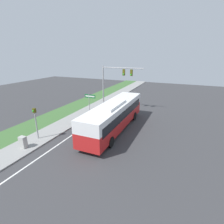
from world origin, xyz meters
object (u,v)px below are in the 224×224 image
Objects in this scene: signal_gantry at (115,79)px; utility_cabinet at (23,142)px; street_sign at (90,100)px; bus at (114,114)px; pedestrian_signal at (35,119)px.

signal_gantry reaches higher than utility_cabinet.
signal_gantry is 15.46m from utility_cabinet.
utility_cabinet is at bearing -93.99° from street_sign.
street_sign is (-5.20, 3.51, 0.31)m from bus.
bus is 8.10m from pedestrian_signal.
signal_gantry is 13.34m from pedestrian_signal.
pedestrian_signal reaches higher than street_sign.
pedestrian_signal is 1.12× the size of street_sign.
signal_gantry is at bearing 61.94° from street_sign.
signal_gantry is 6.09× the size of utility_cabinet.
utility_cabinet is at bearing -101.02° from signal_gantry.
pedestrian_signal is 2.46m from utility_cabinet.
signal_gantry is at bearing 76.63° from pedestrian_signal.
signal_gantry is 2.22× the size of street_sign.
bus is 6.28m from street_sign.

